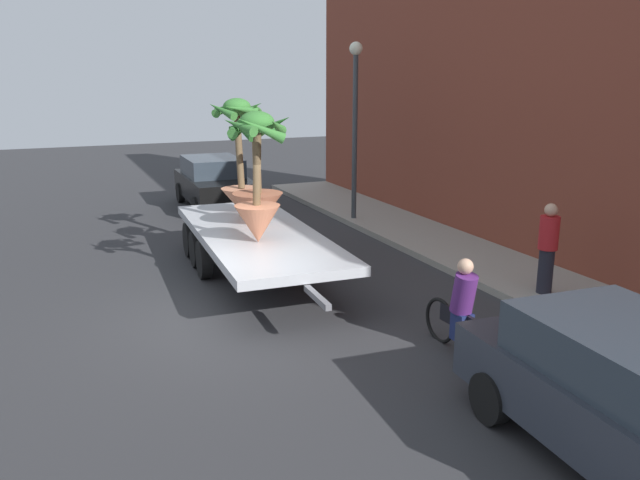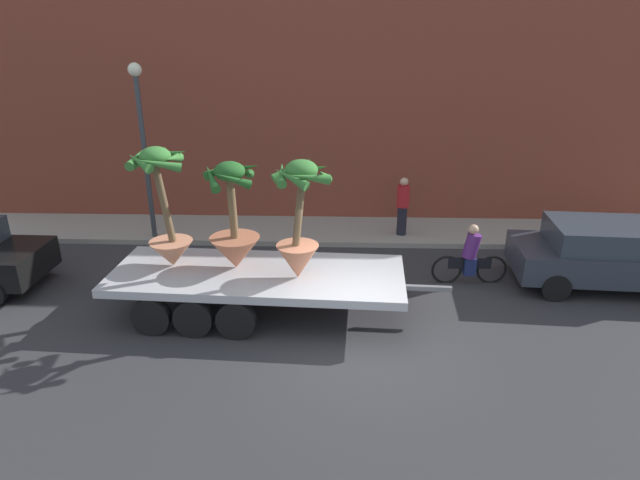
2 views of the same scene
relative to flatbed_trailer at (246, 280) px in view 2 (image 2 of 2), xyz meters
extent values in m
plane|color=#2D2D30|center=(2.44, -1.25, -0.77)|extent=(60.00, 60.00, 0.00)
cube|color=gray|center=(2.44, 4.85, -0.70)|extent=(24.00, 2.20, 0.15)
cube|color=brown|center=(2.44, 6.55, 3.53)|extent=(24.00, 1.20, 8.60)
cube|color=#B7BABF|center=(0.26, -0.01, 0.12)|extent=(6.37, 2.64, 0.18)
cylinder|color=black|center=(-1.68, 1.17, -0.37)|extent=(0.81, 0.26, 0.80)
cylinder|color=black|center=(-1.79, -0.99, -0.37)|extent=(0.81, 0.26, 0.80)
cylinder|color=black|center=(-0.80, 1.12, -0.37)|extent=(0.81, 0.26, 0.80)
cylinder|color=black|center=(-0.92, -1.03, -0.37)|extent=(0.81, 0.26, 0.80)
cylinder|color=black|center=(0.07, 1.08, -0.37)|extent=(0.81, 0.26, 0.80)
cylinder|color=black|center=(-0.04, -1.08, -0.37)|extent=(0.81, 0.26, 0.80)
cube|color=slate|center=(3.89, -0.20, -0.03)|extent=(1.00, 0.15, 0.10)
cone|color=#C17251|center=(1.15, -0.27, 0.57)|extent=(0.88, 0.88, 0.73)
cylinder|color=brown|center=(1.20, -0.27, 1.73)|extent=(0.32, 0.15, 1.58)
ellipsoid|color=#387A33|center=(1.25, -0.27, 2.51)|extent=(0.65, 0.65, 0.41)
cone|color=#387A33|center=(1.69, -0.34, 2.43)|extent=(0.33, 0.91, 0.55)
cone|color=#387A33|center=(1.46, 0.04, 2.45)|extent=(0.76, 0.59, 0.42)
cone|color=#387A33|center=(1.05, 0.13, 2.44)|extent=(0.90, 0.59, 0.52)
cone|color=#387A33|center=(0.87, -0.30, 2.45)|extent=(0.27, 0.79, 0.43)
cone|color=#387A33|center=(1.07, -0.60, 2.45)|extent=(0.78, 0.55, 0.43)
cone|color=#387A33|center=(1.41, -0.66, 2.47)|extent=(0.88, 0.52, 0.36)
cone|color=tan|center=(-1.63, 0.24, 0.50)|extent=(0.94, 0.94, 0.58)
cylinder|color=brown|center=(-1.69, 0.24, 1.71)|extent=(0.38, 0.16, 1.86)
ellipsoid|color=#387A33|center=(-1.76, 0.24, 2.64)|extent=(0.63, 0.63, 0.40)
cone|color=#387A33|center=(-1.38, 0.22, 2.61)|extent=(0.23, 0.78, 0.33)
cone|color=#387A33|center=(-1.60, 0.66, 2.60)|extent=(0.94, 0.51, 0.39)
cone|color=#387A33|center=(-2.00, 0.58, 2.57)|extent=(0.81, 0.65, 0.50)
cone|color=#387A33|center=(-2.16, 0.24, 2.60)|extent=(0.21, 0.83, 0.36)
cone|color=#387A33|center=(-1.99, -0.05, 2.59)|extent=(0.71, 0.64, 0.37)
cone|color=#387A33|center=(-1.58, -0.17, 2.59)|extent=(0.91, 0.55, 0.44)
cone|color=#B26647|center=(-0.23, 0.19, 0.56)|extent=(1.08, 1.08, 0.70)
cylinder|color=brown|center=(-0.24, 0.19, 1.63)|extent=(0.20, 0.17, 1.45)
ellipsoid|color=#235B23|center=(-0.25, 0.19, 2.36)|extent=(0.64, 0.64, 0.40)
cone|color=#235B23|center=(0.15, 0.26, 2.30)|extent=(0.34, 0.85, 0.42)
cone|color=#235B23|center=(-0.09, 0.62, 2.31)|extent=(0.94, 0.51, 0.40)
cone|color=#235B23|center=(-0.50, 0.45, 2.31)|extent=(0.68, 0.66, 0.35)
cone|color=#235B23|center=(-0.59, 0.02, 2.27)|extent=(0.53, 0.78, 0.51)
cone|color=#235B23|center=(-0.11, -0.15, 2.28)|extent=(0.76, 0.46, 0.47)
torus|color=black|center=(5.73, 1.64, -0.43)|extent=(0.74, 0.09, 0.74)
torus|color=black|center=(4.63, 1.60, -0.43)|extent=(0.74, 0.09, 0.74)
cube|color=black|center=(5.18, 1.62, -0.25)|extent=(1.04, 0.10, 0.28)
cylinder|color=#51236B|center=(5.18, 1.62, 0.20)|extent=(0.45, 0.36, 0.65)
sphere|color=tan|center=(5.18, 1.62, 0.62)|extent=(0.24, 0.24, 0.24)
cube|color=navy|center=(5.18, 1.62, -0.33)|extent=(0.29, 0.25, 0.44)
cube|color=#2D333D|center=(8.47, 1.56, -0.10)|extent=(4.56, 2.17, 0.70)
cube|color=#2D3842|center=(8.25, 1.57, 0.53)|extent=(2.55, 1.86, 0.56)
cylinder|color=black|center=(7.08, 2.55, -0.45)|extent=(0.65, 0.24, 0.64)
cylinder|color=black|center=(6.97, 0.76, -0.45)|extent=(0.65, 0.24, 0.64)
cylinder|color=black|center=(-5.71, 1.79, -0.45)|extent=(0.64, 0.21, 0.64)
cylinder|color=black|center=(3.84, 4.47, -0.20)|extent=(0.28, 0.28, 0.85)
cylinder|color=red|center=(3.84, 4.47, 0.54)|extent=(0.36, 0.36, 0.62)
sphere|color=tan|center=(3.84, 4.47, 0.97)|extent=(0.24, 0.24, 0.24)
cylinder|color=#383D42|center=(-3.35, 4.05, 1.63)|extent=(0.14, 0.14, 4.50)
sphere|color=#EAEACC|center=(-3.35, 4.05, 4.03)|extent=(0.36, 0.36, 0.36)
camera|label=1|loc=(12.55, -3.93, 3.37)|focal=35.70mm
camera|label=2|loc=(1.96, -10.53, 5.17)|focal=30.58mm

